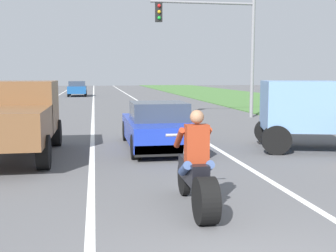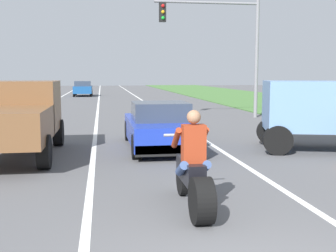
{
  "view_description": "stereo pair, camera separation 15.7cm",
  "coord_description": "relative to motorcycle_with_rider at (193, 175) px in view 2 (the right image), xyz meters",
  "views": [
    {
      "loc": [
        -1.7,
        -3.87,
        2.17
      ],
      "look_at": [
        -0.07,
        5.73,
        1.0
      ],
      "focal_mm": 46.16,
      "sensor_mm": 36.0,
      "label": 1
    },
    {
      "loc": [
        -1.55,
        -3.89,
        2.17
      ],
      "look_at": [
        -0.07,
        5.73,
        1.0
      ],
      "focal_mm": 46.16,
      "sensor_mm": 36.0,
      "label": 2
    }
  ],
  "objects": [
    {
      "name": "lane_stripe_right_solid",
      "position": [
        1.94,
        17.36,
        -0.59
      ],
      "size": [
        0.14,
        120.0,
        0.01
      ],
      "primitive_type": "cube",
      "color": "white",
      "rests_on": "ground"
    },
    {
      "name": "lane_stripe_left_solid",
      "position": [
        -5.26,
        17.36,
        -0.59
      ],
      "size": [
        0.14,
        120.0,
        0.01
      ],
      "primitive_type": "cube",
      "color": "white",
      "rests_on": "ground"
    },
    {
      "name": "traffic_light_mast_near",
      "position": [
        4.62,
        14.28,
        3.44
      ],
      "size": [
        5.22,
        0.34,
        6.0
      ],
      "color": "gray",
      "rests_on": "ground"
    },
    {
      "name": "construction_barrel_mid",
      "position": [
        4.03,
        6.23,
        -0.09
      ],
      "size": [
        0.58,
        0.58,
        1.0
      ],
      "color": "orange",
      "rests_on": "ground"
    },
    {
      "name": "grass_verge_right",
      "position": [
        12.06,
        17.36,
        -0.56
      ],
      "size": [
        10.0,
        120.0,
        0.06
      ],
      "primitive_type": "cube",
      "color": "#477538",
      "rests_on": "ground"
    },
    {
      "name": "motorcycle_with_rider",
      "position": [
        0.0,
        0.0,
        0.0
      ],
      "size": [
        0.7,
        2.21,
        1.62
      ],
      "color": "black",
      "rests_on": "ground"
    },
    {
      "name": "pickup_truck_left_lane_brown",
      "position": [
        -3.61,
        5.15,
        0.51
      ],
      "size": [
        2.02,
        4.8,
        1.98
      ],
      "color": "brown",
      "rests_on": "ground"
    },
    {
      "name": "distant_car_far_ahead",
      "position": [
        -3.24,
        37.37,
        0.18
      ],
      "size": [
        1.8,
        4.0,
        1.5
      ],
      "color": "#194C8C",
      "rests_on": "ground"
    },
    {
      "name": "sports_car_blue",
      "position": [
        0.25,
        5.93,
        0.04
      ],
      "size": [
        1.84,
        4.3,
        1.37
      ],
      "color": "#1E38B2",
      "rests_on": "ground"
    },
    {
      "name": "lane_stripe_centre_dashed",
      "position": [
        -1.66,
        17.36,
        -0.59
      ],
      "size": [
        0.14,
        120.0,
        0.01
      ],
      "primitive_type": "cube",
      "color": "white",
      "rests_on": "ground"
    }
  ]
}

